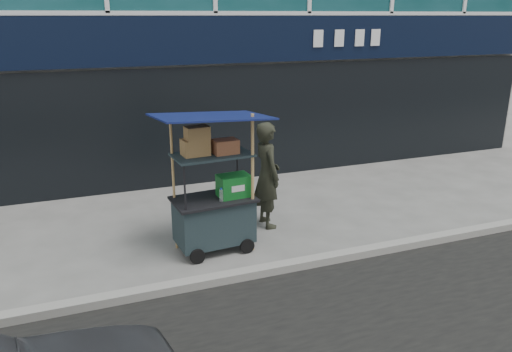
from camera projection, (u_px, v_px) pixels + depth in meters
name	position (u px, v px, depth m)	size (l,w,h in m)	color
ground	(297.00, 261.00, 7.16)	(80.00, 80.00, 0.00)	slate
curb	(304.00, 263.00, 6.97)	(80.00, 0.18, 0.12)	gray
vendor_cart	(215.00, 203.00, 7.31)	(1.65, 1.22, 2.12)	black
vendor_man	(267.00, 175.00, 8.14)	(0.64, 0.42, 1.76)	#282A1F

